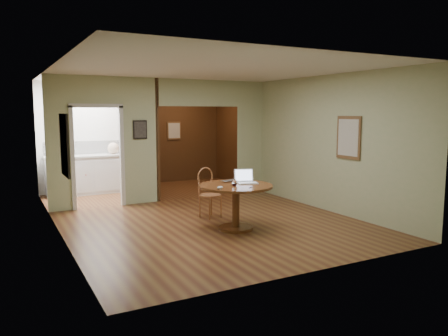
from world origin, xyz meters
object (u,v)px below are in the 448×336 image
dining_table (236,196)px  chair (208,190)px  open_laptop (246,179)px  closed_laptop (232,181)px

dining_table → chair: bearing=91.2°
dining_table → chair: chair is taller
chair → open_laptop: bearing=-88.0°
open_laptop → closed_laptop: bearing=146.5°
dining_table → chair: (-0.02, 1.02, -0.04)m
dining_table → closed_laptop: 0.37m
closed_laptop → chair: bearing=87.5°
chair → open_laptop: 1.01m
chair → closed_laptop: 0.78m
chair → closed_laptop: (0.11, -0.73, 0.26)m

